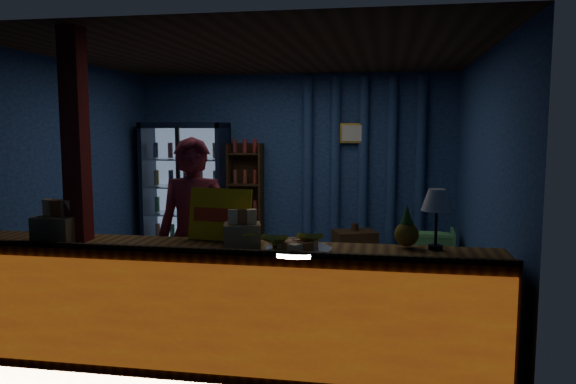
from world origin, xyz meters
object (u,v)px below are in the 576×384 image
at_px(shopkeeper, 194,239).
at_px(pastry_tray, 298,248).
at_px(green_chair, 430,249).
at_px(table_lamp, 437,202).

height_order(shopkeeper, pastry_tray, shopkeeper).
height_order(green_chair, pastry_tray, pastry_tray).
bearing_deg(green_chair, table_lamp, 89.53).
bearing_deg(table_lamp, green_chair, 86.11).
bearing_deg(green_chair, pastry_tray, 73.84).
xyz_separation_m(green_chair, pastry_tray, (-1.19, -3.35, 0.70)).
height_order(pastry_tray, table_lamp, table_lamp).
relative_size(shopkeeper, pastry_tray, 3.58).
relative_size(shopkeeper, table_lamp, 3.94).
xyz_separation_m(shopkeeper, pastry_tray, (1.01, -0.62, 0.10)).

